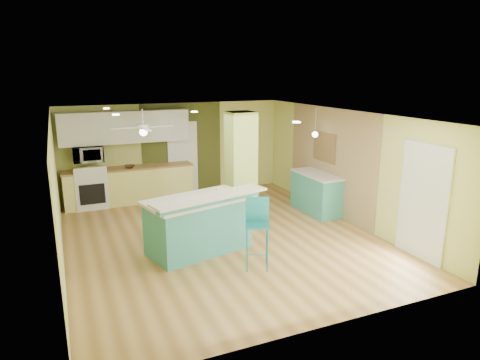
% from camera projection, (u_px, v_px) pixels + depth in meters
% --- Properties ---
extents(floor, '(6.00, 7.00, 0.01)m').
position_uv_depth(floor, '(221.00, 238.00, 8.77)').
color(floor, olive).
rests_on(floor, ground).
extents(ceiling, '(6.00, 7.00, 0.01)m').
position_uv_depth(ceiling, '(220.00, 115.00, 8.15)').
color(ceiling, white).
rests_on(ceiling, wall_back).
extents(wall_back, '(6.00, 0.01, 2.50)m').
position_uv_depth(wall_back, '(175.00, 150.00, 11.58)').
color(wall_back, '#CDD371').
rests_on(wall_back, floor).
extents(wall_front, '(6.00, 0.01, 2.50)m').
position_uv_depth(wall_front, '(320.00, 241.00, 5.34)').
color(wall_front, '#CDD371').
rests_on(wall_front, floor).
extents(wall_left, '(0.01, 7.00, 2.50)m').
position_uv_depth(wall_left, '(56.00, 195.00, 7.31)').
color(wall_left, '#CDD371').
rests_on(wall_left, floor).
extents(wall_right, '(0.01, 7.00, 2.50)m').
position_uv_depth(wall_right, '(346.00, 166.00, 9.61)').
color(wall_right, '#CDD371').
rests_on(wall_right, floor).
extents(wood_panel, '(0.02, 3.40, 2.50)m').
position_uv_depth(wood_panel, '(329.00, 161.00, 10.14)').
color(wood_panel, '#8F7452').
rests_on(wood_panel, floor).
extents(olive_accent, '(2.20, 0.02, 2.50)m').
position_uv_depth(olive_accent, '(182.00, 149.00, 11.64)').
color(olive_accent, '#43491D').
rests_on(olive_accent, floor).
extents(interior_door, '(0.82, 0.05, 2.00)m').
position_uv_depth(interior_door, '(183.00, 159.00, 11.68)').
color(interior_door, white).
rests_on(interior_door, floor).
extents(french_door, '(0.04, 1.08, 2.10)m').
position_uv_depth(french_door, '(423.00, 202.00, 7.59)').
color(french_door, white).
rests_on(french_door, floor).
extents(column, '(0.55, 0.55, 2.50)m').
position_uv_depth(column, '(241.00, 170.00, 9.15)').
color(column, '#AEC45A').
rests_on(column, floor).
extents(kitchen_run, '(3.25, 0.63, 0.94)m').
position_uv_depth(kitchen_run, '(130.00, 185.00, 11.00)').
color(kitchen_run, '#EDEA7C').
rests_on(kitchen_run, floor).
extents(stove, '(0.76, 0.66, 1.08)m').
position_uv_depth(stove, '(91.00, 189.00, 10.63)').
color(stove, white).
rests_on(stove, floor).
extents(upper_cabinets, '(3.20, 0.34, 0.80)m').
position_uv_depth(upper_cabinets, '(125.00, 127.00, 10.75)').
color(upper_cabinets, silver).
rests_on(upper_cabinets, wall_back).
extents(microwave, '(0.70, 0.48, 0.39)m').
position_uv_depth(microwave, '(88.00, 154.00, 10.42)').
color(microwave, white).
rests_on(microwave, wall_back).
extents(ceiling_fan, '(1.41, 1.41, 0.61)m').
position_uv_depth(ceiling_fan, '(143.00, 128.00, 9.61)').
color(ceiling_fan, white).
rests_on(ceiling_fan, ceiling).
extents(pendant_lamp, '(0.14, 0.14, 0.69)m').
position_uv_depth(pendant_lamp, '(315.00, 134.00, 9.98)').
color(pendant_lamp, silver).
rests_on(pendant_lamp, ceiling).
extents(wall_decor, '(0.03, 0.90, 0.70)m').
position_uv_depth(wall_decor, '(324.00, 147.00, 10.23)').
color(wall_decor, brown).
rests_on(wall_decor, wood_panel).
extents(peninsula, '(2.32, 1.66, 1.19)m').
position_uv_depth(peninsula, '(199.00, 223.00, 7.99)').
color(peninsula, teal).
rests_on(peninsula, floor).
extents(bar_stool, '(0.54, 0.54, 1.23)m').
position_uv_depth(bar_stool, '(257.00, 221.00, 7.30)').
color(bar_stool, teal).
rests_on(bar_stool, floor).
extents(side_counter, '(0.63, 1.47, 0.95)m').
position_uv_depth(side_counter, '(316.00, 193.00, 10.28)').
color(side_counter, teal).
rests_on(side_counter, floor).
extents(fruit_bowl, '(0.31, 0.31, 0.07)m').
position_uv_depth(fruit_bowl, '(130.00, 167.00, 10.80)').
color(fruit_bowl, '#3D2519').
rests_on(fruit_bowl, kitchen_run).
extents(canister, '(0.14, 0.14, 0.17)m').
position_uv_depth(canister, '(220.00, 193.00, 7.95)').
color(canister, yellow).
rests_on(canister, peninsula).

